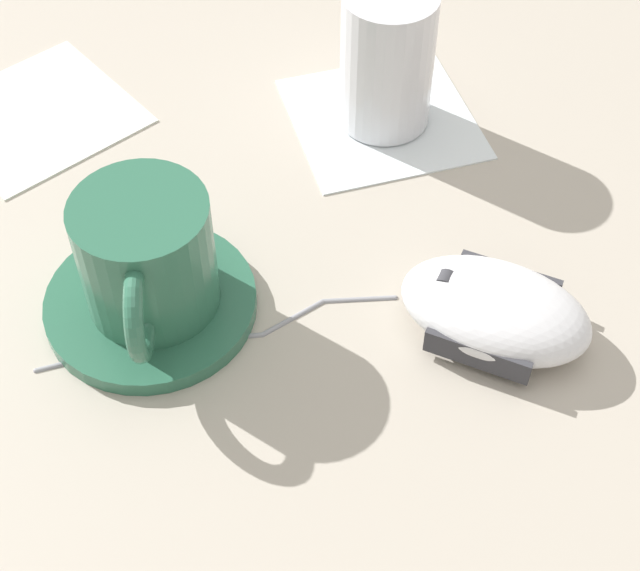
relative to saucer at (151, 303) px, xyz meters
The scene contains 8 objects.
ground_plane 0.14m from the saucer, 73.12° to the right, with size 3.00×3.00×0.00m, color #B2A899.
saucer is the anchor object (origin of this frame).
coffee_cup 0.04m from the saucer, 155.92° to the right, with size 0.10×0.08×0.07m.
computer_mouse 0.20m from the saucer, 120.86° to the right, with size 0.13×0.12×0.04m.
mouse_cable 0.05m from the saucer, 139.00° to the right, with size 0.05×0.21×0.00m.
napkin_under_glass 0.22m from the saucer, 66.28° to the right, with size 0.12×0.12×0.00m, color white.
drinking_glass 0.22m from the saucer, 66.47° to the right, with size 0.06×0.06×0.10m, color silver.
napkin_spare 0.20m from the saucer, ahead, with size 0.12×0.12×0.00m, color silver.
Camera 1 is at (-0.40, 0.21, 0.44)m, focal length 55.00 mm.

